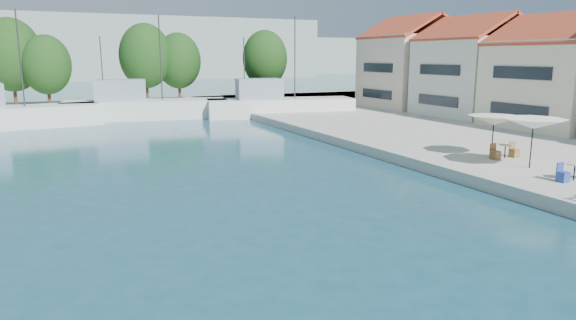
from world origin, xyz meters
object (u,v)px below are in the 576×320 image
trawler_02 (1,116)px  umbrella_white (533,124)px  trawler_04 (277,106)px  umbrella_cream (494,120)px  trawler_03 (142,108)px

trawler_02 → umbrella_white: bearing=-59.3°
trawler_04 → umbrella_cream: (1.00, -26.93, 1.52)m
umbrella_white → umbrella_cream: (0.60, 3.00, -0.21)m
trawler_03 → umbrella_cream: size_ratio=5.75×
trawler_03 → umbrella_white: trawler_03 is taller
umbrella_white → umbrella_cream: size_ratio=1.13×
trawler_02 → umbrella_cream: (25.52, -28.48, 1.52)m
trawler_02 → umbrella_white: (24.92, -31.48, 1.73)m
trawler_03 → umbrella_white: (13.00, -33.66, 1.73)m
trawler_02 → trawler_04: bearing=-11.2°
umbrella_white → umbrella_cream: umbrella_white is taller
trawler_04 → umbrella_white: size_ratio=4.85×
umbrella_cream → trawler_03: bearing=113.9°
trawler_02 → trawler_04: size_ratio=1.02×
umbrella_white → trawler_02: bearing=128.4°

